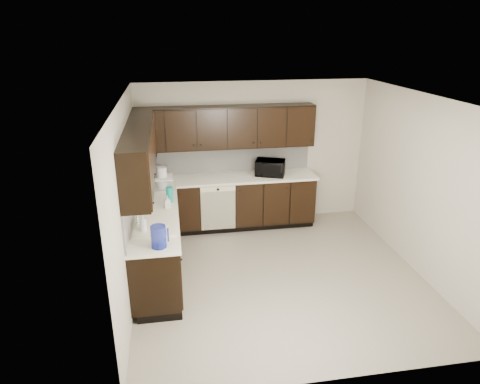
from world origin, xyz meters
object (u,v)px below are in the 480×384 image
(microwave, at_px, (270,168))
(storage_bin, at_px, (158,183))
(sink, at_px, (155,228))
(toaster_oven, at_px, (155,174))
(blue_pitcher, at_px, (159,237))

(microwave, height_order, storage_bin, microwave)
(sink, relative_size, storage_bin, 1.87)
(microwave, distance_m, toaster_oven, 1.95)
(blue_pitcher, bearing_deg, toaster_oven, 97.53)
(sink, bearing_deg, blue_pitcher, -84.56)
(storage_bin, bearing_deg, blue_pitcher, -89.14)
(microwave, distance_m, blue_pitcher, 2.97)
(storage_bin, bearing_deg, sink, -91.30)
(toaster_oven, distance_m, blue_pitcher, 2.35)
(toaster_oven, xyz_separation_m, blue_pitcher, (0.09, -2.35, 0.02))
(sink, relative_size, blue_pitcher, 3.09)
(sink, distance_m, blue_pitcher, 0.67)
(sink, bearing_deg, storage_bin, 88.70)
(sink, xyz_separation_m, storage_bin, (0.03, 1.36, 0.14))
(toaster_oven, relative_size, blue_pitcher, 1.39)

